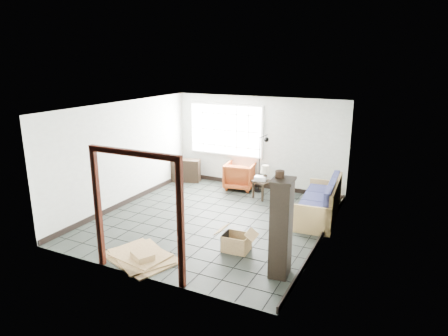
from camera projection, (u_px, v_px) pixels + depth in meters
The scene contains 15 objects.
ground at pixel (213, 220), 9.22m from camera, with size 5.50×5.50×0.00m, color black.
room_shell at pixel (213, 149), 8.80m from camera, with size 5.02×5.52×2.61m.
window_panel at pixel (226, 130), 11.56m from camera, with size 2.32×0.08×1.52m.
doorway_trim at pixel (136, 199), 6.52m from camera, with size 1.80×0.08×2.20m.
futon_sofa at pixel (322, 204), 9.24m from camera, with size 0.96×2.14×0.92m.
armchair at pixel (240, 174), 11.35m from camera, with size 0.80×0.75×0.83m, color maroon.
side_table at pixel (263, 184), 10.53m from camera, with size 0.59×0.59×0.49m.
table_lamp at pixel (265, 170), 10.48m from camera, with size 0.33×0.33×0.41m.
projector at pixel (260, 178), 10.52m from camera, with size 0.34×0.28×0.11m.
floor_lamp at pixel (262, 162), 10.89m from camera, with size 0.44×0.33×1.65m.
console_shelf at pixel (186, 170), 12.03m from camera, with size 0.93×0.58×0.68m.
tall_shelf at pixel (281, 227), 6.65m from camera, with size 0.40×0.50×1.72m.
pot at pixel (280, 174), 6.50m from camera, with size 0.18×0.18×0.12m.
open_box at pixel (236, 242), 7.70m from camera, with size 0.82×0.43×0.45m.
cardboard_pile at pixel (141, 256), 7.40m from camera, with size 1.59×1.35×0.20m.
Camera 1 is at (4.01, -7.58, 3.59)m, focal length 32.00 mm.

